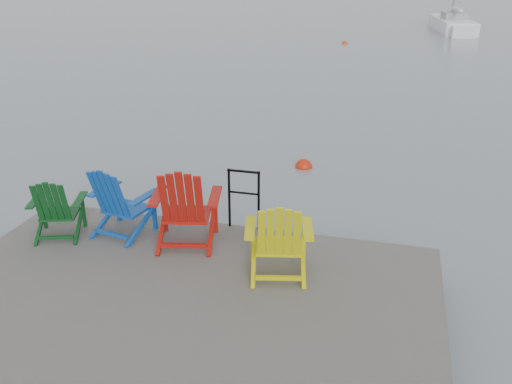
% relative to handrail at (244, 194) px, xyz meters
% --- Properties ---
extents(ground, '(400.00, 400.00, 0.00)m').
position_rel_handrail_xyz_m(ground, '(-0.25, -2.45, -1.04)').
color(ground, slate).
rests_on(ground, ground).
extents(dock, '(6.00, 5.00, 1.40)m').
position_rel_handrail_xyz_m(dock, '(-0.25, -2.45, -0.69)').
color(dock, '#2D2928').
rests_on(dock, ground).
extents(handrail, '(0.48, 0.04, 0.90)m').
position_rel_handrail_xyz_m(handrail, '(0.00, 0.00, 0.00)').
color(handrail, black).
rests_on(handrail, dock).
extents(chair_green, '(0.86, 0.82, 0.91)m').
position_rel_handrail_xyz_m(chair_green, '(-2.45, -0.94, -0.08)').
color(chair_green, '#0B3E15').
rests_on(chair_green, dock).
extents(chair_blue, '(0.93, 0.88, 1.04)m').
position_rel_handrail_xyz_m(chair_blue, '(-1.63, -0.64, -0.02)').
color(chair_blue, '#0F46A5').
rests_on(chair_blue, dock).
extents(chair_red, '(1.06, 1.00, 1.16)m').
position_rel_handrail_xyz_m(chair_red, '(-0.62, -0.69, 0.04)').
color(chair_red, '#A2130B').
rests_on(chair_red, dock).
extents(chair_yellow, '(0.94, 0.89, 1.03)m').
position_rel_handrail_xyz_m(chair_yellow, '(0.78, -1.17, -0.02)').
color(chair_yellow, '#CFC70B').
rests_on(chair_yellow, dock).
extents(sailboat_near, '(2.78, 7.71, 10.53)m').
position_rel_handrail_xyz_m(sailboat_near, '(5.02, 33.07, -0.69)').
color(sailboat_near, white).
rests_on(sailboat_near, ground).
extents(buoy_a, '(0.38, 0.38, 0.38)m').
position_rel_handrail_xyz_m(buoy_a, '(0.16, 4.12, -1.04)').
color(buoy_a, red).
rests_on(buoy_a, ground).
extents(buoy_b, '(0.32, 0.32, 0.32)m').
position_rel_handrail_xyz_m(buoy_b, '(-1.18, 24.57, -1.04)').
color(buoy_b, red).
rests_on(buoy_b, ground).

